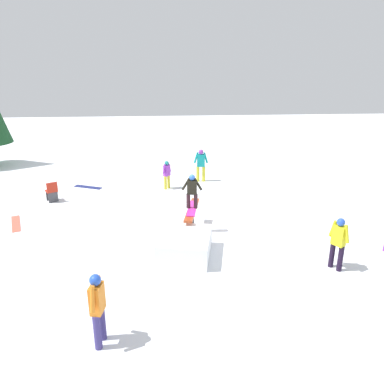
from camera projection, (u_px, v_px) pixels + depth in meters
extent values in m
plane|color=white|center=(192.00, 232.00, 12.99)|extent=(60.00, 60.00, 0.00)
cylinder|color=black|center=(192.00, 222.00, 12.86)|extent=(0.14, 0.14, 0.80)
cube|color=#A53F1E|center=(192.00, 210.00, 12.72)|extent=(2.11, 0.70, 0.08)
cube|color=white|center=(185.00, 245.00, 11.30)|extent=(2.07, 1.84, 0.69)
cube|color=#D52B9A|center=(192.00, 208.00, 12.70)|extent=(1.45, 0.48, 0.03)
cylinder|color=#311C21|center=(196.00, 201.00, 12.61)|extent=(0.13, 0.13, 0.50)
cylinder|color=#311C21|center=(188.00, 201.00, 12.62)|extent=(0.13, 0.13, 0.50)
cube|color=black|center=(192.00, 187.00, 12.45)|extent=(0.24, 0.34, 0.48)
cylinder|color=black|center=(198.00, 184.00, 12.41)|extent=(0.12, 0.31, 0.44)
cylinder|color=black|center=(186.00, 184.00, 12.43)|extent=(0.12, 0.31, 0.44)
sphere|color=blue|center=(192.00, 177.00, 12.34)|extent=(0.20, 0.20, 0.20)
cylinder|color=black|center=(340.00, 259.00, 10.48)|extent=(0.15, 0.15, 0.75)
cylinder|color=black|center=(332.00, 255.00, 10.69)|extent=(0.15, 0.15, 0.75)
cube|color=yellow|center=(339.00, 236.00, 10.36)|extent=(0.41, 0.36, 0.58)
cylinder|color=yellow|center=(347.00, 234.00, 10.15)|extent=(0.21, 0.18, 0.51)
cylinder|color=yellow|center=(333.00, 229.00, 10.49)|extent=(0.21, 0.18, 0.51)
sphere|color=blue|center=(341.00, 222.00, 10.23)|extent=(0.22, 0.22, 0.22)
cylinder|color=gold|center=(169.00, 181.00, 17.48)|extent=(0.13, 0.13, 0.63)
cylinder|color=gold|center=(165.00, 183.00, 17.30)|extent=(0.13, 0.13, 0.63)
cube|color=purple|center=(167.00, 170.00, 17.20)|extent=(0.36, 0.34, 0.50)
cylinder|color=purple|center=(169.00, 167.00, 17.32)|extent=(0.20, 0.18, 0.45)
cylinder|color=purple|center=(164.00, 169.00, 17.02)|extent=(0.20, 0.18, 0.45)
sphere|color=teal|center=(167.00, 163.00, 17.09)|extent=(0.20, 0.20, 0.20)
cylinder|color=gold|center=(204.00, 174.00, 18.45)|extent=(0.15, 0.15, 0.76)
cylinder|color=gold|center=(198.00, 174.00, 18.45)|extent=(0.15, 0.15, 0.76)
cube|color=teal|center=(201.00, 160.00, 18.23)|extent=(0.26, 0.39, 0.61)
cylinder|color=teal|center=(206.00, 158.00, 18.19)|extent=(0.11, 0.24, 0.54)
cylinder|color=teal|center=(196.00, 158.00, 18.19)|extent=(0.11, 0.24, 0.54)
sphere|color=purple|center=(201.00, 152.00, 18.09)|extent=(0.24, 0.24, 0.24)
cylinder|color=#3D3476|center=(97.00, 332.00, 7.59)|extent=(0.15, 0.15, 0.80)
cylinder|color=#3D3476|center=(102.00, 323.00, 7.86)|extent=(0.15, 0.15, 0.80)
cube|color=orange|center=(97.00, 298.00, 7.49)|extent=(0.40, 0.29, 0.61)
cylinder|color=orange|center=(92.00, 299.00, 7.23)|extent=(0.22, 0.13, 0.54)
cylinder|color=orange|center=(100.00, 286.00, 7.67)|extent=(0.22, 0.13, 0.54)
sphere|color=blue|center=(95.00, 280.00, 7.36)|extent=(0.24, 0.24, 0.24)
cube|color=#E3634D|center=(16.00, 224.00, 13.66)|extent=(1.56, 0.82, 0.02)
cube|color=navy|center=(88.00, 187.00, 17.65)|extent=(0.80, 1.38, 0.02)
cube|color=#3F3F44|center=(51.00, 195.00, 15.98)|extent=(0.22, 0.36, 0.44)
cube|color=#3F3F44|center=(53.00, 197.00, 15.70)|extent=(0.22, 0.36, 0.44)
cube|color=red|center=(51.00, 191.00, 15.76)|extent=(0.60, 0.60, 0.04)
cube|color=red|center=(52.00, 187.00, 15.54)|extent=(0.25, 0.40, 0.40)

